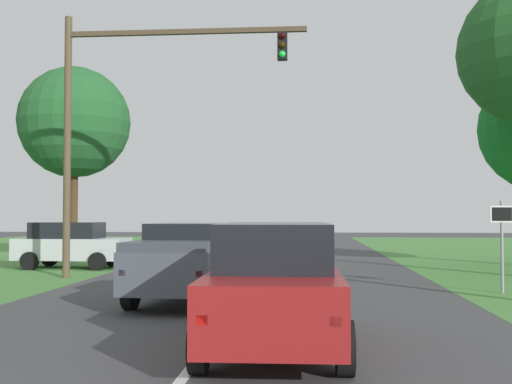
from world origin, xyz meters
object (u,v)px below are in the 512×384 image
Objects in this scene: red_suv_near at (275,284)px; extra_tree_1 at (74,123)px; keep_moving_sign at (502,234)px; crossing_suv_far at (71,244)px; pickup_truck_lead at (191,260)px; traffic_light at (126,104)px.

red_suv_near is 21.04m from extra_tree_1.
crossing_suv_far is (-14.27, 6.59, -0.64)m from keep_moving_sign.
keep_moving_sign is 19.31m from extra_tree_1.
keep_moving_sign reaches higher than crossing_suv_far.
traffic_light is (-3.18, 5.20, 4.74)m from pickup_truck_lead.
red_suv_near reaches higher than pickup_truck_lead.
extra_tree_1 is (-7.68, 12.48, 5.25)m from pickup_truck_lead.
red_suv_near is 12.75m from traffic_light.
pickup_truck_lead is 7.72m from traffic_light.
traffic_light reaches higher than keep_moving_sign.
red_suv_near is at bearing -60.69° from extra_tree_1.
traffic_light is 0.99× the size of extra_tree_1.
traffic_light reaches higher than crossing_suv_far.
red_suv_near is at bearing -58.40° from crossing_suv_far.
crossing_suv_far is 6.63m from extra_tree_1.
pickup_truck_lead is 0.64× the size of traffic_light.
extra_tree_1 reaches higher than crossing_suv_far.
red_suv_near is 1.13× the size of crossing_suv_far.
keep_moving_sign is (7.94, 2.13, 0.58)m from pickup_truck_lead.
red_suv_near is 0.55× the size of extra_tree_1.
crossing_suv_far is at bearing 131.88° from traffic_light.
pickup_truck_lead is 15.56m from extra_tree_1.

